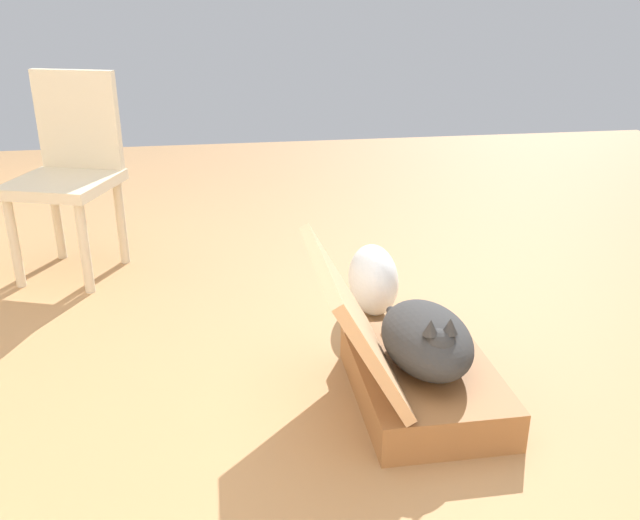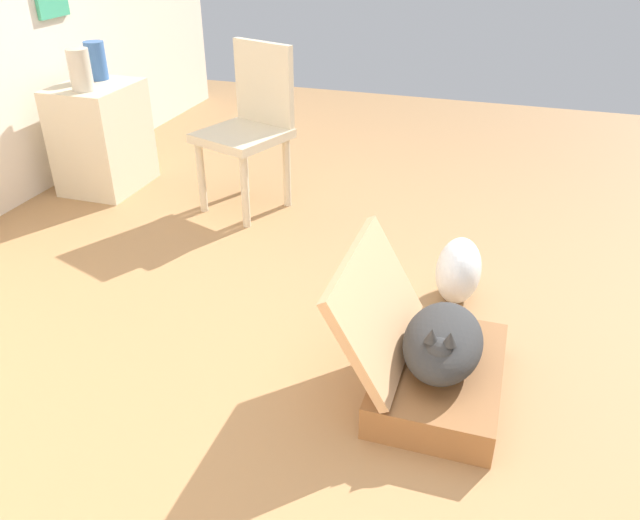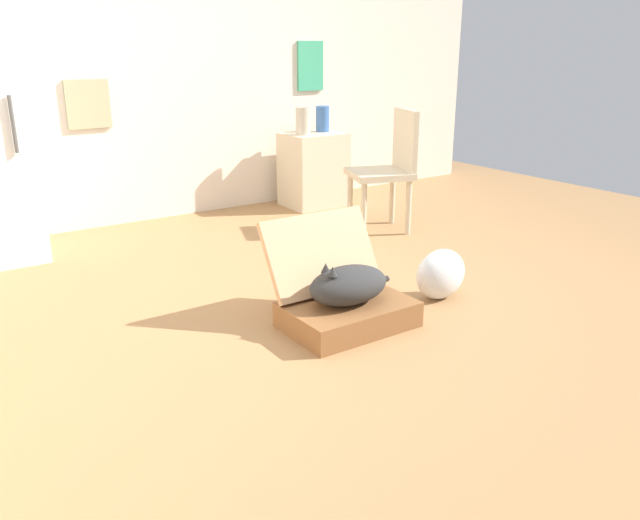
{
  "view_description": "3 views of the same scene",
  "coord_description": "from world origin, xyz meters",
  "px_view_note": "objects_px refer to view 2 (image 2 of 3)",
  "views": [
    {
      "loc": [
        -2.1,
        0.18,
        1.29
      ],
      "look_at": [
        -0.16,
        -0.13,
        0.49
      ],
      "focal_mm": 38.05,
      "sensor_mm": 36.0,
      "label": 1
    },
    {
      "loc": [
        -2.1,
        -0.6,
        1.59
      ],
      "look_at": [
        -0.13,
        0.03,
        0.42
      ],
      "focal_mm": 35.35,
      "sensor_mm": 36.0,
      "label": 2
    },
    {
      "loc": [
        -2.1,
        -2.92,
        1.4
      ],
      "look_at": [
        -0.23,
        -0.19,
        0.28
      ],
      "focal_mm": 36.21,
      "sensor_mm": 36.0,
      "label": 3
    }
  ],
  "objects_px": {
    "side_table": "(102,137)",
    "vase_tall": "(80,70)",
    "vase_short": "(96,61)",
    "chair": "(250,123)",
    "cat": "(443,342)",
    "suitcase_base": "(439,378)",
    "plastic_bag_white": "(458,270)"
  },
  "relations": [
    {
      "from": "side_table",
      "to": "vase_tall",
      "type": "relative_size",
      "value": 2.77
    },
    {
      "from": "vase_short",
      "to": "vase_tall",
      "type": "bearing_deg",
      "value": -163.9
    },
    {
      "from": "vase_short",
      "to": "chair",
      "type": "distance_m",
      "value": 1.08
    },
    {
      "from": "side_table",
      "to": "vase_short",
      "type": "relative_size",
      "value": 2.9
    },
    {
      "from": "cat",
      "to": "chair",
      "type": "relative_size",
      "value": 0.56
    },
    {
      "from": "suitcase_base",
      "to": "vase_short",
      "type": "distance_m",
      "value": 2.86
    },
    {
      "from": "side_table",
      "to": "vase_tall",
      "type": "height_order",
      "value": "vase_tall"
    },
    {
      "from": "plastic_bag_white",
      "to": "chair",
      "type": "height_order",
      "value": "chair"
    },
    {
      "from": "vase_short",
      "to": "chair",
      "type": "xyz_separation_m",
      "value": [
        -0.1,
        -1.04,
        -0.26
      ]
    },
    {
      "from": "cat",
      "to": "plastic_bag_white",
      "type": "distance_m",
      "value": 0.68
    },
    {
      "from": "side_table",
      "to": "chair",
      "type": "xyz_separation_m",
      "value": [
        0.03,
        -1.0,
        0.18
      ]
    },
    {
      "from": "chair",
      "to": "vase_short",
      "type": "bearing_deg",
      "value": -166.12
    },
    {
      "from": "cat",
      "to": "vase_tall",
      "type": "xyz_separation_m",
      "value": [
        1.21,
        2.28,
        0.53
      ]
    },
    {
      "from": "cat",
      "to": "chair",
      "type": "bearing_deg",
      "value": 43.81
    },
    {
      "from": "chair",
      "to": "suitcase_base",
      "type": "bearing_deg",
      "value": -26.57
    },
    {
      "from": "suitcase_base",
      "to": "vase_short",
      "type": "height_order",
      "value": "vase_short"
    },
    {
      "from": "side_table",
      "to": "chair",
      "type": "height_order",
      "value": "chair"
    },
    {
      "from": "side_table",
      "to": "vase_short",
      "type": "height_order",
      "value": "vase_short"
    },
    {
      "from": "vase_tall",
      "to": "cat",
      "type": "bearing_deg",
      "value": -117.99
    },
    {
      "from": "chair",
      "to": "cat",
      "type": "bearing_deg",
      "value": -26.7
    },
    {
      "from": "suitcase_base",
      "to": "side_table",
      "type": "relative_size",
      "value": 0.99
    },
    {
      "from": "cat",
      "to": "vase_tall",
      "type": "relative_size",
      "value": 2.22
    },
    {
      "from": "suitcase_base",
      "to": "plastic_bag_white",
      "type": "distance_m",
      "value": 0.68
    },
    {
      "from": "suitcase_base",
      "to": "vase_short",
      "type": "relative_size",
      "value": 2.88
    },
    {
      "from": "side_table",
      "to": "chair",
      "type": "bearing_deg",
      "value": -88.51
    },
    {
      "from": "suitcase_base",
      "to": "cat",
      "type": "xyz_separation_m",
      "value": [
        -0.01,
        0.0,
        0.17
      ]
    },
    {
      "from": "cat",
      "to": "side_table",
      "type": "bearing_deg",
      "value": 59.88
    },
    {
      "from": "chair",
      "to": "vase_tall",
      "type": "bearing_deg",
      "value": -151.45
    },
    {
      "from": "suitcase_base",
      "to": "vase_tall",
      "type": "relative_size",
      "value": 2.76
    },
    {
      "from": "plastic_bag_white",
      "to": "vase_tall",
      "type": "xyz_separation_m",
      "value": [
        0.53,
        2.27,
        0.62
      ]
    },
    {
      "from": "cat",
      "to": "vase_tall",
      "type": "distance_m",
      "value": 2.64
    },
    {
      "from": "side_table",
      "to": "chair",
      "type": "distance_m",
      "value": 1.02
    }
  ]
}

